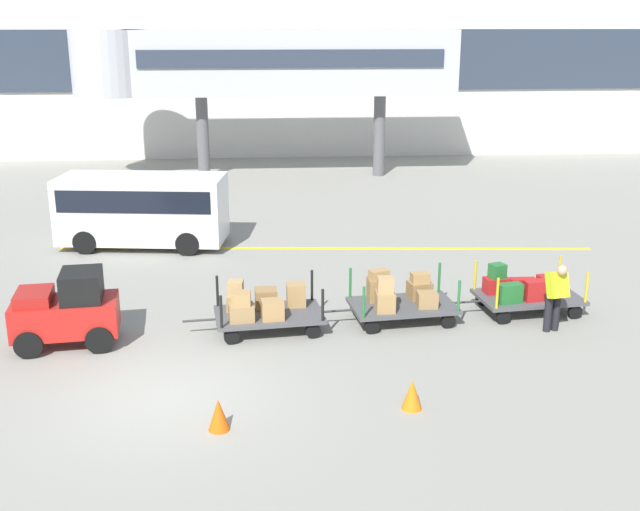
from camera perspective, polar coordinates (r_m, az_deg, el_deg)
The scene contains 12 objects.
ground_plane at distance 14.42m, azimuth -11.46°, elevation -10.06°, with size 120.00×120.00×0.00m, color gray.
apron_lead_line at distance 22.82m, azimuth 0.36°, elevation 0.53°, with size 15.63×0.20×0.01m, color yellow.
terminal_building at distance 38.84m, azimuth -7.30°, elevation 13.52°, with size 49.45×2.51×8.38m.
jet_bridge at distance 32.79m, azimuth -5.15°, elevation 13.88°, with size 15.66×3.00×6.07m.
baggage_tug at distance 16.74m, azimuth -18.12°, elevation -3.88°, with size 2.21×1.43×1.58m.
baggage_cart_lead at distance 16.78m, azimuth -4.15°, elevation -3.81°, with size 3.06×1.65×1.10m.
baggage_cart_middle at distance 17.35m, azimuth 5.89°, elevation -3.11°, with size 3.06×1.65×1.17m.
baggage_cart_tail at distance 18.38m, azimuth 14.72°, elevation -2.58°, with size 3.06×1.65×1.10m.
baggage_handler at distance 17.27m, azimuth 16.95°, elevation -2.73°, with size 0.48×0.50×1.56m.
shuttle_van at distance 23.37m, azimuth -12.94°, elevation 3.61°, with size 5.00×2.49×2.10m.
safety_cone_near at distance 13.68m, azimuth 6.78°, elevation -10.10°, with size 0.36×0.36×0.55m, color orange.
safety_cone_far at distance 13.06m, azimuth -7.47°, elevation -11.52°, with size 0.36×0.36×0.55m, color #EA590F.
Camera 1 is at (1.86, -12.75, 6.49)m, focal length 43.50 mm.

